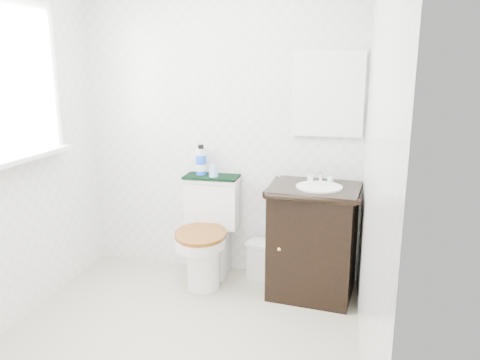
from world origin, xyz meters
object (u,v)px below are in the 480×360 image
at_px(toilet, 208,237).
at_px(trash_bin, 262,259).
at_px(vanity, 313,238).
at_px(cup, 213,171).
at_px(mouthwash_bottle, 201,161).

bearing_deg(toilet, trash_bin, 14.41).
height_order(vanity, cup, vanity).
relative_size(mouthwash_bottle, cup, 2.67).
xyz_separation_m(vanity, mouthwash_bottle, (-0.91, 0.21, 0.49)).
bearing_deg(vanity, mouthwash_bottle, 167.05).
distance_m(toilet, vanity, 0.82).
bearing_deg(trash_bin, mouthwash_bottle, 175.47).
height_order(mouthwash_bottle, cup, mouthwash_bottle).
relative_size(toilet, mouthwash_bottle, 3.36).
xyz_separation_m(vanity, cup, (-0.79, 0.16, 0.43)).
height_order(vanity, mouthwash_bottle, mouthwash_bottle).
distance_m(toilet, mouthwash_bottle, 0.60).
xyz_separation_m(toilet, cup, (0.02, 0.09, 0.51)).
bearing_deg(toilet, cup, 75.09).
xyz_separation_m(toilet, mouthwash_bottle, (-0.09, 0.14, 0.57)).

